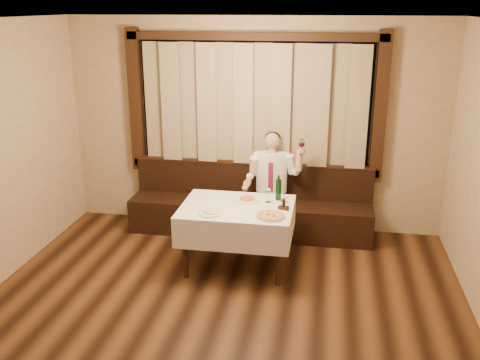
% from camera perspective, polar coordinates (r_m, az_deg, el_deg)
% --- Properties ---
extents(room, '(5.01, 6.01, 2.81)m').
position_cam_1_polar(room, '(5.15, -1.76, 2.08)').
color(room, black).
rests_on(room, ground).
extents(banquette, '(3.20, 0.61, 0.94)m').
position_cam_1_polar(banquette, '(7.17, 1.12, -3.20)').
color(banquette, black).
rests_on(banquette, ground).
extents(dining_table, '(1.27, 0.97, 0.76)m').
position_cam_1_polar(dining_table, '(6.10, -0.32, -3.70)').
color(dining_table, black).
rests_on(dining_table, ground).
extents(pizza, '(0.32, 0.32, 0.03)m').
position_cam_1_polar(pizza, '(5.75, 3.31, -3.85)').
color(pizza, white).
rests_on(pizza, dining_table).
extents(pasta_red, '(0.28, 0.28, 0.09)m').
position_cam_1_polar(pasta_red, '(6.22, 0.77, -1.84)').
color(pasta_red, white).
rests_on(pasta_red, dining_table).
extents(pasta_cream, '(0.28, 0.28, 0.09)m').
position_cam_1_polar(pasta_cream, '(5.84, -3.12, -3.25)').
color(pasta_cream, white).
rests_on(pasta_cream, dining_table).
extents(green_bottle, '(0.07, 0.07, 0.30)m').
position_cam_1_polar(green_bottle, '(6.22, 4.12, -0.99)').
color(green_bottle, '#0D4013').
rests_on(green_bottle, dining_table).
extents(table_wine_glass, '(0.07, 0.07, 0.18)m').
position_cam_1_polar(table_wine_glass, '(6.14, 3.00, -1.24)').
color(table_wine_glass, white).
rests_on(table_wine_glass, dining_table).
extents(cruet_caddy, '(0.13, 0.09, 0.12)m').
position_cam_1_polar(cruet_caddy, '(5.97, 4.67, -2.75)').
color(cruet_caddy, black).
rests_on(cruet_caddy, dining_table).
extents(seated_man, '(0.76, 0.57, 1.39)m').
position_cam_1_polar(seated_man, '(6.88, 3.38, 0.27)').
color(seated_man, black).
rests_on(seated_man, ground).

